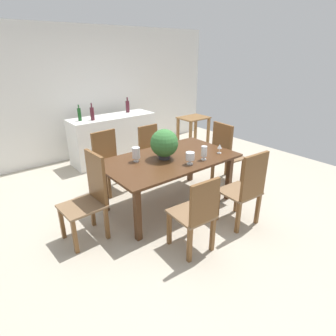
{
  "coord_description": "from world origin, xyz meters",
  "views": [
    {
      "loc": [
        -2.29,
        -3.05,
        2.14
      ],
      "look_at": [
        -0.02,
        -0.21,
        0.59
      ],
      "focal_mm": 29.83,
      "sensor_mm": 36.0,
      "label": 1
    }
  ],
  "objects_px": {
    "side_table": "(193,126)",
    "chair_head_end": "(90,194)",
    "wine_glass": "(220,147)",
    "kitchen_counter": "(114,138)",
    "chair_near_right": "(246,187)",
    "dining_table": "(169,163)",
    "crystal_vase_right": "(204,152)",
    "wine_bottle_tall": "(79,114)",
    "chair_far_right": "(152,149)",
    "chair_foot_end": "(225,151)",
    "wine_bottle_clear": "(92,114)",
    "crystal_vase_left": "(136,153)",
    "chair_near_left": "(197,213)",
    "wine_bottle_green": "(128,106)",
    "chair_far_left": "(108,158)",
    "crystal_vase_center_near": "(190,157)",
    "flower_centerpiece": "(164,144)"
  },
  "relations": [
    {
      "from": "chair_foot_end",
      "to": "side_table",
      "type": "relative_size",
      "value": 1.34
    },
    {
      "from": "chair_far_left",
      "to": "flower_centerpiece",
      "type": "height_order",
      "value": "flower_centerpiece"
    },
    {
      "from": "crystal_vase_left",
      "to": "crystal_vase_center_near",
      "type": "relative_size",
      "value": 1.2
    },
    {
      "from": "wine_bottle_clear",
      "to": "crystal_vase_left",
      "type": "bearing_deg",
      "value": -97.8
    },
    {
      "from": "side_table",
      "to": "chair_head_end",
      "type": "bearing_deg",
      "value": -154.02
    },
    {
      "from": "chair_head_end",
      "to": "crystal_vase_center_near",
      "type": "xyz_separation_m",
      "value": [
        1.27,
        -0.35,
        0.28
      ]
    },
    {
      "from": "crystal_vase_left",
      "to": "chair_far_right",
      "type": "bearing_deg",
      "value": 44.55
    },
    {
      "from": "wine_glass",
      "to": "wine_bottle_clear",
      "type": "distance_m",
      "value": 2.54
    },
    {
      "from": "wine_bottle_green",
      "to": "wine_bottle_clear",
      "type": "xyz_separation_m",
      "value": [
        -0.89,
        -0.21,
        -0.0
      ]
    },
    {
      "from": "kitchen_counter",
      "to": "chair_head_end",
      "type": "bearing_deg",
      "value": -124.34
    },
    {
      "from": "chair_near_right",
      "to": "crystal_vase_left",
      "type": "distance_m",
      "value": 1.5
    },
    {
      "from": "chair_far_left",
      "to": "kitchen_counter",
      "type": "bearing_deg",
      "value": 53.11
    },
    {
      "from": "wine_bottle_green",
      "to": "chair_foot_end",
      "type": "bearing_deg",
      "value": -77.85
    },
    {
      "from": "side_table",
      "to": "crystal_vase_left",
      "type": "bearing_deg",
      "value": -150.17
    },
    {
      "from": "wine_bottle_tall",
      "to": "chair_near_left",
      "type": "bearing_deg",
      "value": -91.06
    },
    {
      "from": "wine_glass",
      "to": "chair_near_left",
      "type": "bearing_deg",
      "value": -147.73
    },
    {
      "from": "dining_table",
      "to": "chair_near_right",
      "type": "height_order",
      "value": "chair_near_right"
    },
    {
      "from": "chair_far_left",
      "to": "wine_bottle_clear",
      "type": "distance_m",
      "value": 1.2
    },
    {
      "from": "crystal_vase_left",
      "to": "side_table",
      "type": "height_order",
      "value": "crystal_vase_left"
    },
    {
      "from": "chair_near_right",
      "to": "crystal_vase_right",
      "type": "bearing_deg",
      "value": -79.27
    },
    {
      "from": "chair_foot_end",
      "to": "chair_near_right",
      "type": "bearing_deg",
      "value": 147.32
    },
    {
      "from": "kitchen_counter",
      "to": "wine_bottle_tall",
      "type": "height_order",
      "value": "wine_bottle_tall"
    },
    {
      "from": "dining_table",
      "to": "wine_bottle_tall",
      "type": "xyz_separation_m",
      "value": [
        -0.37,
        2.18,
        0.38
      ]
    },
    {
      "from": "crystal_vase_right",
      "to": "wine_bottle_tall",
      "type": "relative_size",
      "value": 0.67
    },
    {
      "from": "chair_near_left",
      "to": "wine_bottle_green",
      "type": "xyz_separation_m",
      "value": [
        1.15,
        3.3,
        0.53
      ]
    },
    {
      "from": "wine_bottle_tall",
      "to": "wine_bottle_clear",
      "type": "bearing_deg",
      "value": -28.21
    },
    {
      "from": "chair_near_left",
      "to": "flower_centerpiece",
      "type": "height_order",
      "value": "flower_centerpiece"
    },
    {
      "from": "crystal_vase_left",
      "to": "wine_bottle_green",
      "type": "distance_m",
      "value": 2.4
    },
    {
      "from": "chair_near_right",
      "to": "chair_foot_end",
      "type": "xyz_separation_m",
      "value": [
        0.79,
        1.03,
        0.02
      ]
    },
    {
      "from": "wine_glass",
      "to": "wine_bottle_tall",
      "type": "xyz_separation_m",
      "value": [
        -1.07,
        2.48,
        0.21
      ]
    },
    {
      "from": "wine_bottle_green",
      "to": "side_table",
      "type": "bearing_deg",
      "value": -32.61
    },
    {
      "from": "chair_far_right",
      "to": "wine_bottle_green",
      "type": "height_order",
      "value": "wine_bottle_green"
    },
    {
      "from": "chair_near_right",
      "to": "chair_foot_end",
      "type": "bearing_deg",
      "value": -123.99
    },
    {
      "from": "chair_near_right",
      "to": "kitchen_counter",
      "type": "height_order",
      "value": "chair_near_right"
    },
    {
      "from": "wine_bottle_tall",
      "to": "crystal_vase_center_near",
      "type": "bearing_deg",
      "value": -80.08
    },
    {
      "from": "chair_far_right",
      "to": "chair_head_end",
      "type": "bearing_deg",
      "value": -149.62
    },
    {
      "from": "crystal_vase_center_near",
      "to": "wine_bottle_green",
      "type": "height_order",
      "value": "wine_bottle_green"
    },
    {
      "from": "side_table",
      "to": "wine_glass",
      "type": "bearing_deg",
      "value": -123.58
    },
    {
      "from": "wine_bottle_green",
      "to": "wine_bottle_tall",
      "type": "height_order",
      "value": "wine_bottle_green"
    },
    {
      "from": "chair_head_end",
      "to": "chair_foot_end",
      "type": "bearing_deg",
      "value": 87.42
    },
    {
      "from": "chair_foot_end",
      "to": "crystal_vase_right",
      "type": "height_order",
      "value": "chair_foot_end"
    },
    {
      "from": "wine_glass",
      "to": "kitchen_counter",
      "type": "height_order",
      "value": "kitchen_counter"
    },
    {
      "from": "chair_near_left",
      "to": "chair_far_right",
      "type": "bearing_deg",
      "value": -109.05
    },
    {
      "from": "wine_bottle_green",
      "to": "side_table",
      "type": "relative_size",
      "value": 0.4
    },
    {
      "from": "crystal_vase_right",
      "to": "crystal_vase_left",
      "type": "bearing_deg",
      "value": 145.11
    },
    {
      "from": "chair_head_end",
      "to": "crystal_vase_left",
      "type": "distance_m",
      "value": 0.84
    },
    {
      "from": "chair_foot_end",
      "to": "wine_bottle_tall",
      "type": "relative_size",
      "value": 3.57
    },
    {
      "from": "chair_near_right",
      "to": "chair_far_left",
      "type": "height_order",
      "value": "chair_near_right"
    },
    {
      "from": "chair_foot_end",
      "to": "flower_centerpiece",
      "type": "bearing_deg",
      "value": 94.03
    },
    {
      "from": "dining_table",
      "to": "crystal_vase_right",
      "type": "distance_m",
      "value": 0.52
    }
  ]
}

